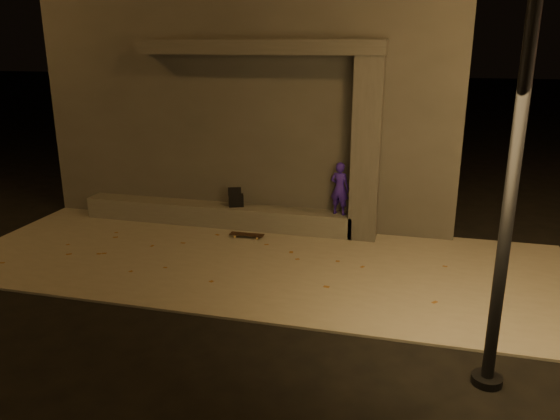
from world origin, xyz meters
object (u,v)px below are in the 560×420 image
(skateboarder, at_px, (340,188))
(skateboard, at_px, (247,235))
(column, at_px, (366,150))
(backpack, at_px, (236,199))

(skateboarder, relative_size, skateboard, 1.54)
(column, height_order, skateboard, column)
(backpack, relative_size, skateboard, 0.62)
(skateboard, bearing_deg, backpack, 123.61)
(column, bearing_deg, backpack, 180.00)
(skateboarder, xyz_separation_m, skateboard, (-1.78, -0.65, -0.93))
(backpack, bearing_deg, skateboard, -77.93)
(skateboarder, bearing_deg, column, -164.05)
(column, relative_size, backpack, 8.21)
(column, xyz_separation_m, skateboarder, (-0.50, 0.00, -0.81))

